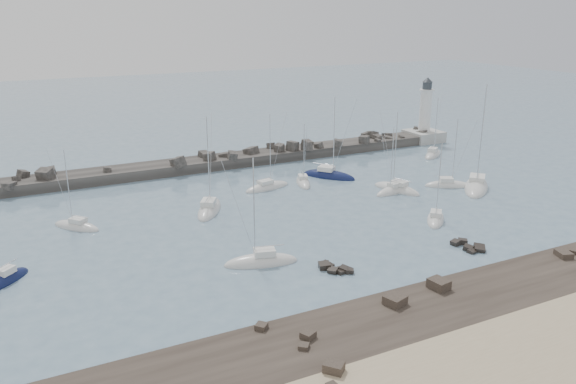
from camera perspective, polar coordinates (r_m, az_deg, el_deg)
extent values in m
plane|color=slate|center=(72.00, 3.72, -4.54)|extent=(400.00, 400.00, 0.00)
cube|color=tan|center=(50.36, 23.06, -16.80)|extent=(140.00, 14.00, 1.00)
cube|color=#2D241F|center=(56.07, 15.27, -12.14)|extent=(140.00, 12.00, 0.70)
cube|color=#2D241F|center=(50.38, 2.05, -14.29)|extent=(1.49, 1.43, 0.59)
cube|color=#2D241F|center=(51.68, -2.72, -13.47)|extent=(1.39, 1.39, 0.48)
cube|color=#2D241F|center=(49.13, 1.61, -15.38)|extent=(1.22, 1.22, 0.36)
cube|color=#2D241F|center=(74.29, 27.14, -5.40)|extent=(1.44, 1.52, 0.42)
cube|color=#2D241F|center=(60.21, 15.07, -9.01)|extent=(1.94, 2.21, 0.98)
cube|color=#2D241F|center=(72.68, 26.21, -5.67)|extent=(1.92, 2.18, 0.64)
cube|color=#2D241F|center=(56.33, 10.82, -10.73)|extent=(2.31, 2.24, 0.86)
cube|color=#2D241F|center=(56.78, 10.31, -10.59)|extent=(1.74, 1.74, 0.61)
cube|color=#2D241F|center=(46.27, 4.67, -17.39)|extent=(1.93, 1.96, 0.90)
cube|color=black|center=(62.92, 5.86, -7.94)|extent=(1.80, 1.85, 0.99)
cube|color=black|center=(62.60, 4.60, -8.08)|extent=(1.51, 1.45, 1.01)
cube|color=black|center=(62.77, 5.28, -8.21)|extent=(1.44, 1.57, 1.19)
cube|color=black|center=(62.56, 6.38, -7.98)|extent=(0.93, 0.97, 0.51)
cube|color=black|center=(63.37, 3.71, -7.54)|extent=(1.63, 1.61, 0.97)
cube|color=black|center=(63.63, 3.91, -7.66)|extent=(1.62, 1.87, 1.30)
cube|color=black|center=(71.18, 17.84, -5.43)|extent=(1.36, 1.48, 0.88)
cube|color=black|center=(72.81, 17.30, -4.90)|extent=(1.43, 1.38, 0.92)
cube|color=black|center=(72.28, 16.65, -4.99)|extent=(1.21, 1.10, 0.90)
cube|color=black|center=(70.65, 18.18, -5.79)|extent=(1.14, 1.13, 0.64)
cube|color=black|center=(71.61, 18.82, -5.61)|extent=(1.92, 2.11, 1.51)
cube|color=#312F2C|center=(102.61, -10.65, 2.23)|extent=(115.00, 6.00, 3.20)
cube|color=#312F2C|center=(119.27, 9.11, 5.41)|extent=(1.69, 1.59, 1.24)
cube|color=#312F2C|center=(107.43, -0.89, 4.47)|extent=(2.28, 2.34, 1.87)
cube|color=#312F2C|center=(108.68, 1.92, 4.58)|extent=(2.22, 2.27, 2.28)
cube|color=#312F2C|center=(126.18, 13.44, 5.79)|extent=(2.07, 2.35, 1.74)
cube|color=#312F2C|center=(104.56, -8.44, 3.73)|extent=(2.33, 2.68, 1.68)
cube|color=#312F2C|center=(115.60, 7.74, 5.27)|extent=(2.56, 2.54, 1.77)
cube|color=#312F2C|center=(121.24, 8.06, 5.63)|extent=(2.44, 2.49, 2.50)
cube|color=#312F2C|center=(104.02, -8.44, 3.58)|extent=(1.07, 1.20, 1.17)
cube|color=#312F2C|center=(112.24, 5.06, 4.91)|extent=(2.26, 2.34, 1.92)
cube|color=#312F2C|center=(119.75, 9.04, 5.49)|extent=(2.00, 2.12, 1.34)
cube|color=#312F2C|center=(100.48, -22.92, 1.94)|extent=(1.53, 1.75, 1.71)
cube|color=#312F2C|center=(110.14, -1.77, 4.72)|extent=(1.93, 2.08, 1.56)
cube|color=#312F2C|center=(100.57, -25.32, 1.60)|extent=(2.32, 2.15, 1.88)
cube|color=#312F2C|center=(120.88, 10.06, 5.35)|extent=(2.10, 1.90, 1.57)
cube|color=#312F2C|center=(96.39, -26.45, 0.56)|extent=(2.34, 2.42, 1.24)
cube|color=#312F2C|center=(104.77, -6.35, 3.61)|extent=(2.99, 3.02, 1.79)
cube|color=#312F2C|center=(121.85, 11.44, 5.48)|extent=(1.29, 1.35, 1.07)
cube|color=#312F2C|center=(108.36, 0.46, 4.66)|extent=(2.76, 2.61, 2.21)
cube|color=#312F2C|center=(110.65, 3.15, 4.66)|extent=(1.92, 1.93, 1.76)
cube|color=#312F2C|center=(113.40, 1.95, 4.95)|extent=(2.46, 2.37, 1.84)
cube|color=#312F2C|center=(97.93, -23.41, 1.59)|extent=(3.26, 3.22, 2.43)
cube|color=#312F2C|center=(117.34, 9.07, 5.14)|extent=(1.29, 1.36, 0.98)
cube|color=#312F2C|center=(123.06, 10.01, 5.60)|extent=(2.01, 2.03, 1.65)
cube|color=#312F2C|center=(120.98, 8.61, 5.73)|extent=(2.69, 2.65, 2.24)
cube|color=#312F2C|center=(98.84, -17.90, 2.17)|extent=(1.54, 1.58, 1.24)
cube|color=#312F2C|center=(102.24, -7.98, 3.53)|extent=(2.71, 2.55, 2.15)
cube|color=#312F2C|center=(129.17, 13.00, 6.18)|extent=(2.62, 2.52, 1.78)
cube|color=#312F2C|center=(98.88, -25.88, 1.16)|extent=(1.38, 1.63, 1.32)
cube|color=#312F2C|center=(99.62, -11.10, 2.96)|extent=(2.85, 2.85, 2.52)
cube|color=#312F2C|center=(102.46, -5.66, 3.67)|extent=(1.96, 2.05, 2.05)
cube|color=#312F2C|center=(106.37, -3.75, 4.07)|extent=(3.24, 3.03, 2.32)
cube|color=#A8A9A3|center=(127.74, 13.59, 5.41)|extent=(7.00, 7.00, 3.00)
cylinder|color=white|center=(126.62, 13.79, 8.06)|extent=(2.50, 2.50, 9.00)
cylinder|color=white|center=(125.97, 13.94, 10.04)|extent=(3.20, 3.20, 0.25)
cylinder|color=#33383D|center=(125.86, 13.97, 10.43)|extent=(2.00, 2.00, 1.60)
cone|color=#33383D|center=(125.71, 14.01, 11.02)|extent=(2.20, 2.20, 1.00)
ellipsoid|color=silver|center=(79.76, -20.67, -3.38)|extent=(6.43, 6.89, 1.86)
cube|color=white|center=(79.15, -20.56, -2.69)|extent=(2.42, 2.47, 0.60)
cylinder|color=silver|center=(78.38, -21.43, 0.54)|extent=(0.10, 0.10, 9.73)
cylinder|color=silver|center=(78.64, -20.34, -2.36)|extent=(1.96, 2.22, 0.09)
ellipsoid|color=#0F1741|center=(67.43, -26.80, -8.15)|extent=(5.88, 5.83, 1.91)
cube|color=white|center=(67.16, -26.75, -7.15)|extent=(2.15, 2.15, 0.70)
cylinder|color=silver|center=(67.18, -26.56, -6.51)|extent=(1.87, 1.84, 0.10)
ellipsoid|color=silver|center=(81.63, -7.98, -1.87)|extent=(7.13, 9.45, 2.40)
cube|color=white|center=(80.74, -8.09, -1.04)|extent=(2.92, 3.18, 0.78)
cylinder|color=silver|center=(80.18, -8.10, 3.21)|extent=(0.13, 0.13, 12.50)
cylinder|color=silver|center=(79.91, -8.20, -0.70)|extent=(1.96, 3.26, 0.11)
ellipsoid|color=silver|center=(91.00, -2.12, 0.40)|extent=(8.65, 4.17, 1.99)
cube|color=white|center=(90.43, -2.34, 1.04)|extent=(2.61, 2.10, 0.60)
cylinder|color=silver|center=(89.64, -1.82, 4.41)|extent=(0.10, 0.10, 11.21)
cylinder|color=silver|center=(89.95, -2.65, 1.31)|extent=(3.27, 0.74, 0.09)
ellipsoid|color=silver|center=(64.56, -2.76, -7.24)|extent=(8.89, 4.71, 2.29)
cube|color=white|center=(64.05, -2.40, -6.11)|extent=(2.74, 2.26, 0.76)
cylinder|color=silver|center=(61.90, -3.47, -1.66)|extent=(0.13, 0.13, 11.47)
cylinder|color=silver|center=(63.85, -1.88, -5.49)|extent=(3.31, 0.97, 0.11)
ellipsoid|color=silver|center=(93.44, 1.55, 0.88)|extent=(4.23, 7.24, 1.82)
cube|color=white|center=(93.46, 1.52, 1.57)|extent=(1.94, 2.28, 0.60)
cylinder|color=silver|center=(91.46, 1.63, 4.04)|extent=(0.10, 0.10, 9.34)
cylinder|color=silver|center=(93.76, 1.48, 1.98)|extent=(0.96, 2.65, 0.09)
ellipsoid|color=silver|center=(79.90, 14.75, -2.75)|extent=(6.59, 6.83, 1.90)
cube|color=white|center=(79.18, 14.80, -2.09)|extent=(2.45, 2.48, 0.62)
cylinder|color=silver|center=(78.68, 15.10, 1.28)|extent=(0.11, 0.11, 9.79)
cylinder|color=silver|center=(78.51, 14.82, -1.82)|extent=(2.05, 2.18, 0.09)
ellipsoid|color=#0F1741|center=(97.44, 4.17, 1.56)|extent=(8.17, 9.32, 2.43)
cube|color=white|center=(97.22, 3.93, 2.40)|extent=(3.15, 3.28, 0.78)
cylinder|color=silver|center=(95.33, 4.70, 5.80)|extent=(0.13, 0.13, 12.85)
cylinder|color=silver|center=(97.27, 3.57, 2.85)|extent=(2.42, 3.07, 0.11)
ellipsoid|color=silver|center=(90.46, 10.57, -0.01)|extent=(7.35, 3.67, 1.98)
cube|color=white|center=(90.36, 10.76, 0.74)|extent=(2.23, 1.81, 0.68)
cylinder|color=silver|center=(88.50, 10.53, 3.36)|extent=(0.12, 0.12, 9.50)
cylinder|color=silver|center=(90.54, 10.98, 1.18)|extent=(2.77, 0.71, 0.10)
ellipsoid|color=silver|center=(91.61, 10.98, 0.19)|extent=(5.18, 8.94, 2.19)
cube|color=white|center=(91.00, 11.25, 0.90)|extent=(2.38, 2.81, 0.70)
cylinder|color=silver|center=(90.20, 10.87, 4.34)|extent=(0.12, 0.12, 11.53)
cylinder|color=silver|center=(90.50, 11.58, 1.21)|extent=(1.16, 3.28, 0.10)
ellipsoid|color=silver|center=(95.96, 18.56, 0.38)|extent=(10.95, 10.52, 2.71)
cube|color=white|center=(96.08, 18.67, 1.36)|extent=(3.97, 3.92, 0.80)
cylinder|color=silver|center=(92.87, 19.08, 5.51)|extent=(0.14, 0.14, 15.66)
cylinder|color=silver|center=(96.67, 18.74, 1.91)|extent=(3.48, 3.24, 0.11)
ellipsoid|color=silver|center=(115.28, 14.50, 3.62)|extent=(7.72, 6.54, 2.12)
cube|color=white|center=(114.62, 14.50, 4.19)|extent=(2.69, 2.55, 0.72)
cylinder|color=silver|center=(114.56, 14.81, 6.67)|extent=(0.12, 0.12, 10.52)
cylinder|color=silver|center=(113.95, 14.46, 4.46)|extent=(2.58, 1.92, 0.10)
ellipsoid|color=silver|center=(95.62, 15.94, 0.57)|extent=(7.82, 5.58, 1.96)
cube|color=white|center=(95.20, 15.78, 1.23)|extent=(2.59, 2.34, 0.63)
cylinder|color=silver|center=(94.24, 16.61, 4.03)|extent=(0.11, 0.11, 10.25)
cylinder|color=silver|center=(94.90, 15.50, 1.58)|extent=(2.74, 1.48, 0.09)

